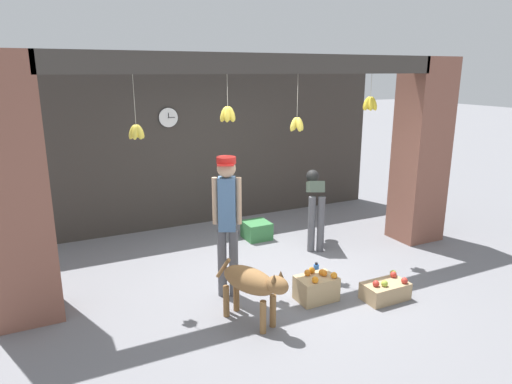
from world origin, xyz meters
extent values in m
plane|color=slate|center=(0.00, 0.00, 0.00)|extent=(60.00, 60.00, 0.00)
cube|color=#38332D|center=(0.00, 2.62, 1.44)|extent=(7.04, 0.12, 2.88)
cube|color=brown|center=(-2.87, 0.30, 1.44)|extent=(0.70, 0.60, 2.88)
cube|color=brown|center=(2.87, 0.30, 1.44)|extent=(0.70, 0.60, 2.88)
cube|color=#3D3833|center=(0.00, 0.12, 2.76)|extent=(5.14, 0.24, 0.24)
cylinder|color=#B2AD99|center=(-1.59, 0.15, 2.37)|extent=(0.01, 0.01, 0.54)
ellipsoid|color=yellow|center=(-1.54, 0.15, 2.03)|extent=(0.12, 0.06, 0.18)
ellipsoid|color=yellow|center=(-1.57, 0.19, 2.03)|extent=(0.09, 0.11, 0.19)
ellipsoid|color=yellow|center=(-1.61, 0.19, 2.03)|extent=(0.09, 0.11, 0.19)
ellipsoid|color=yellow|center=(-1.63, 0.15, 2.03)|extent=(0.12, 0.06, 0.18)
ellipsoid|color=yellow|center=(-1.61, 0.11, 2.03)|extent=(0.09, 0.11, 0.19)
ellipsoid|color=yellow|center=(-1.57, 0.11, 2.03)|extent=(0.09, 0.11, 0.19)
cylinder|color=#B2AD99|center=(-0.50, 0.13, 2.46)|extent=(0.01, 0.01, 0.38)
ellipsoid|color=gold|center=(-0.45, 0.13, 2.18)|extent=(0.13, 0.07, 0.20)
ellipsoid|color=gold|center=(-0.48, 0.18, 2.18)|extent=(0.11, 0.13, 0.21)
ellipsoid|color=gold|center=(-0.53, 0.18, 2.18)|extent=(0.11, 0.13, 0.21)
ellipsoid|color=gold|center=(-0.55, 0.13, 2.18)|extent=(0.13, 0.07, 0.20)
ellipsoid|color=gold|center=(-0.53, 0.09, 2.18)|extent=(0.11, 0.13, 0.21)
ellipsoid|color=gold|center=(-0.48, 0.09, 2.18)|extent=(0.11, 0.13, 0.21)
cylinder|color=#B2AD99|center=(0.48, 0.16, 2.37)|extent=(0.01, 0.01, 0.55)
ellipsoid|color=yellow|center=(0.53, 0.16, 2.01)|extent=(0.13, 0.07, 0.20)
ellipsoid|color=yellow|center=(0.48, 0.21, 2.01)|extent=(0.07, 0.13, 0.20)
ellipsoid|color=yellow|center=(0.43, 0.16, 2.01)|extent=(0.13, 0.07, 0.20)
ellipsoid|color=yellow|center=(0.48, 0.11, 2.01)|extent=(0.07, 0.13, 0.20)
cylinder|color=#B2AD99|center=(1.66, 0.15, 2.49)|extent=(0.01, 0.01, 0.31)
ellipsoid|color=yellow|center=(1.72, 0.15, 2.24)|extent=(0.14, 0.08, 0.21)
ellipsoid|color=yellow|center=(1.69, 0.20, 2.24)|extent=(0.11, 0.13, 0.22)
ellipsoid|color=yellow|center=(1.64, 0.20, 2.24)|extent=(0.11, 0.13, 0.22)
ellipsoid|color=yellow|center=(1.61, 0.15, 2.24)|extent=(0.14, 0.08, 0.21)
ellipsoid|color=yellow|center=(1.64, 0.11, 2.24)|extent=(0.11, 0.13, 0.22)
ellipsoid|color=yellow|center=(1.69, 0.11, 2.24)|extent=(0.11, 0.13, 0.22)
ellipsoid|color=olive|center=(-0.70, -0.87, 0.49)|extent=(0.54, 0.75, 0.28)
cylinder|color=olive|center=(-0.52, -1.08, 0.18)|extent=(0.07, 0.07, 0.37)
cylinder|color=olive|center=(-0.67, -1.15, 0.18)|extent=(0.07, 0.07, 0.37)
cylinder|color=olive|center=(-0.73, -0.60, 0.18)|extent=(0.07, 0.07, 0.37)
cylinder|color=olive|center=(-0.89, -0.67, 0.18)|extent=(0.07, 0.07, 0.37)
ellipsoid|color=olive|center=(-0.55, -1.23, 0.56)|extent=(0.27, 0.31, 0.19)
cone|color=brown|center=(-0.49, -1.20, 0.66)|extent=(0.06, 0.06, 0.08)
cone|color=brown|center=(-0.60, -1.25, 0.66)|extent=(0.06, 0.06, 0.08)
cylinder|color=olive|center=(-0.86, -0.52, 0.52)|extent=(0.13, 0.22, 0.28)
cylinder|color=#56565B|center=(-0.61, -0.25, 0.43)|extent=(0.11, 0.11, 0.85)
cylinder|color=#56565B|center=(-0.74, -0.18, 0.43)|extent=(0.11, 0.11, 0.85)
cube|color=#4C7099|center=(-0.67, -0.21, 1.17)|extent=(0.25, 0.24, 0.64)
cylinder|color=tan|center=(-0.55, -0.28, 1.21)|extent=(0.06, 0.06, 0.56)
cylinder|color=tan|center=(-0.80, -0.15, 1.21)|extent=(0.06, 0.06, 0.56)
sphere|color=tan|center=(-0.67, -0.21, 1.60)|extent=(0.22, 0.22, 0.22)
cylinder|color=red|center=(-0.67, -0.21, 1.69)|extent=(0.22, 0.22, 0.08)
cube|color=red|center=(-0.72, -0.31, 1.66)|extent=(0.22, 0.19, 0.01)
cylinder|color=#56565B|center=(1.02, 0.54, 0.43)|extent=(0.11, 0.11, 0.86)
cylinder|color=#56565B|center=(1.14, 0.48, 0.43)|extent=(0.11, 0.11, 0.86)
cube|color=#4C5B4C|center=(1.21, 0.78, 0.94)|extent=(0.48, 0.67, 0.32)
sphere|color=black|center=(1.39, 1.13, 1.02)|extent=(0.21, 0.21, 0.21)
cube|color=tan|center=(0.24, -0.78, 0.15)|extent=(0.47, 0.33, 0.29)
sphere|color=orange|center=(0.33, -0.76, 0.33)|extent=(0.08, 0.08, 0.08)
sphere|color=orange|center=(0.41, -0.89, 0.33)|extent=(0.08, 0.08, 0.08)
sphere|color=orange|center=(0.16, -0.69, 0.33)|extent=(0.08, 0.08, 0.08)
sphere|color=orange|center=(0.14, -0.90, 0.33)|extent=(0.08, 0.08, 0.08)
sphere|color=orange|center=(0.25, -0.66, 0.33)|extent=(0.08, 0.08, 0.08)
sphere|color=orange|center=(0.34, -0.79, 0.33)|extent=(0.08, 0.08, 0.08)
cube|color=tan|center=(0.99, -1.14, 0.10)|extent=(0.55, 0.32, 0.21)
sphere|color=#99B238|center=(0.92, -1.20, 0.24)|extent=(0.08, 0.08, 0.08)
sphere|color=red|center=(1.19, -1.05, 0.24)|extent=(0.08, 0.08, 0.08)
sphere|color=red|center=(1.19, -1.24, 0.24)|extent=(0.08, 0.08, 0.08)
sphere|color=#99B238|center=(1.21, -1.02, 0.24)|extent=(0.08, 0.08, 0.08)
sphere|color=red|center=(0.83, -1.15, 0.24)|extent=(0.08, 0.08, 0.08)
cube|color=#387A42|center=(0.51, 1.40, 0.14)|extent=(0.41, 0.41, 0.28)
cylinder|color=#2D60AD|center=(0.48, -0.41, 0.13)|extent=(0.07, 0.07, 0.26)
cylinder|color=black|center=(0.48, -0.41, 0.27)|extent=(0.04, 0.04, 0.03)
cylinder|color=black|center=(-0.57, 2.55, 1.93)|extent=(0.34, 0.01, 0.34)
cylinder|color=white|center=(-0.57, 2.54, 1.93)|extent=(0.32, 0.02, 0.32)
cube|color=black|center=(-0.57, 2.53, 1.96)|extent=(0.01, 0.01, 0.09)
cube|color=black|center=(-0.52, 2.53, 1.93)|extent=(0.12, 0.01, 0.01)
camera|label=1|loc=(-2.61, -4.95, 2.68)|focal=32.00mm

